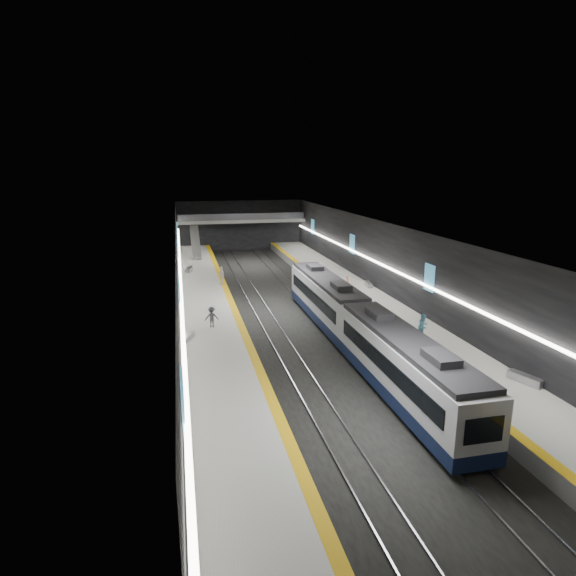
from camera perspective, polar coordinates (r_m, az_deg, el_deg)
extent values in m
plane|color=black|center=(45.56, 0.03, -2.71)|extent=(70.00, 70.00, 0.00)
cube|color=beige|center=(43.90, 0.03, 7.33)|extent=(20.00, 70.00, 0.04)
cube|color=black|center=(43.49, -12.93, 1.55)|extent=(0.04, 70.00, 8.00)
cube|color=black|center=(47.75, 11.83, 2.72)|extent=(0.04, 70.00, 8.00)
cube|color=black|center=(78.64, -5.71, 7.37)|extent=(20.00, 0.04, 8.00)
cube|color=slate|center=(44.42, -9.45, -2.68)|extent=(5.00, 70.00, 1.00)
cube|color=#A7A7A2|center=(44.27, -9.48, -2.05)|extent=(5.00, 70.00, 0.02)
cube|color=#E6AC0C|center=(44.44, -6.65, -1.88)|extent=(0.60, 70.00, 0.02)
cube|color=slate|center=(47.59, 8.87, -1.52)|extent=(5.00, 70.00, 1.00)
cube|color=#A7A7A2|center=(47.45, 8.90, -0.93)|extent=(5.00, 70.00, 0.02)
cube|color=#E6AC0C|center=(46.70, 6.38, -1.08)|extent=(0.60, 70.00, 0.02)
cube|color=gray|center=(44.96, -3.98, -2.90)|extent=(0.08, 70.00, 0.12)
cube|color=gray|center=(45.19, -2.17, -2.78)|extent=(0.08, 70.00, 0.12)
cube|color=gray|center=(45.95, 2.20, -2.49)|extent=(0.08, 70.00, 0.12)
cube|color=gray|center=(46.33, 3.92, -2.38)|extent=(0.08, 70.00, 0.12)
cube|color=#101B3D|center=(29.31, 13.44, -11.46)|extent=(2.65, 15.00, 0.80)
cube|color=silver|center=(28.65, 13.63, -8.48)|extent=(2.65, 15.00, 2.50)
cube|color=black|center=(28.15, 13.79, -5.84)|extent=(2.44, 14.25, 0.30)
cube|color=black|center=(28.63, 13.63, -8.38)|extent=(2.69, 13.20, 1.00)
cube|color=black|center=(22.90, 22.21, -15.37)|extent=(1.85, 0.05, 1.20)
cube|color=#101B3D|center=(42.31, 4.54, -3.03)|extent=(2.65, 15.00, 0.80)
cube|color=silver|center=(41.86, 4.58, -0.87)|extent=(2.65, 15.00, 2.50)
cube|color=black|center=(41.52, 4.62, 0.99)|extent=(2.44, 14.25, 0.30)
cube|color=black|center=(41.84, 4.58, -0.81)|extent=(2.69, 13.20, 1.00)
cube|color=black|center=(35.07, 8.24, -4.06)|extent=(1.85, 0.05, 1.20)
cube|color=teal|center=(19.56, -12.38, -12.73)|extent=(0.10, 1.50, 2.20)
cube|color=teal|center=(35.58, -12.78, -0.39)|extent=(0.10, 1.50, 2.20)
cube|color=teal|center=(53.22, -12.93, 4.37)|extent=(0.10, 1.50, 2.20)
cube|color=teal|center=(70.04, -13.00, 6.66)|extent=(0.10, 1.50, 2.20)
cube|color=teal|center=(40.64, 16.40, 1.18)|extent=(0.10, 1.50, 2.20)
cube|color=teal|center=(56.72, 7.60, 5.20)|extent=(0.10, 1.50, 2.20)
cube|color=teal|center=(72.74, 2.93, 7.27)|extent=(0.10, 1.50, 2.20)
cube|color=white|center=(43.53, -12.65, 1.31)|extent=(0.25, 68.60, 0.12)
cube|color=white|center=(47.70, 11.60, 2.48)|extent=(0.25, 68.60, 0.12)
cube|color=gray|center=(76.56, -5.53, 7.94)|extent=(20.00, 3.00, 0.50)
cube|color=#47474C|center=(75.05, -5.40, 8.40)|extent=(19.60, 0.08, 1.00)
cube|color=#99999E|center=(69.30, -10.92, 5.35)|extent=(1.20, 7.50, 3.92)
cube|color=#99999E|center=(35.95, -11.81, -5.70)|extent=(1.08, 1.65, 0.39)
cube|color=#99999E|center=(59.08, -11.67, 2.17)|extent=(0.94, 2.02, 0.48)
cube|color=#99999E|center=(31.65, 26.28, -9.63)|extent=(1.22, 2.11, 0.50)
cube|color=#99999E|center=(51.30, 9.52, 0.43)|extent=(0.74, 1.84, 0.44)
imported|color=#C76B4A|center=(48.91, 7.06, 0.52)|extent=(0.40, 0.58, 1.56)
imported|color=teal|center=(36.57, 15.73, -4.39)|extent=(1.12, 1.04, 1.85)
imported|color=silver|center=(51.79, -7.89, 1.47)|extent=(0.81, 1.21, 1.91)
imported|color=#43434B|center=(38.13, -9.04, -3.43)|extent=(1.06, 0.61, 1.64)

